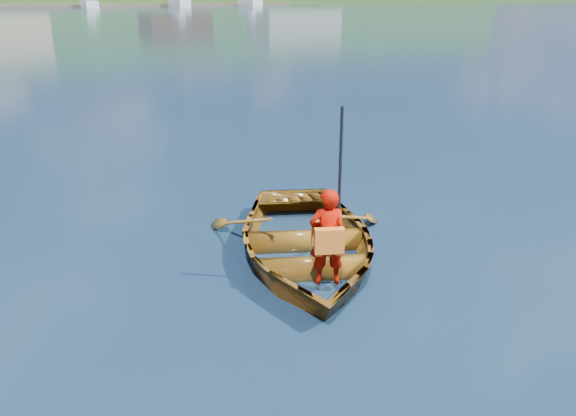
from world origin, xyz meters
The scene contains 3 objects.
ground centered at (0.00, 0.00, 0.00)m, with size 600.00×600.00×0.00m.
rowboat centered at (-1.17, 0.72, 0.24)m, with size 3.87×4.47×0.78m.
child_paddler centered at (-1.36, -0.17, 0.70)m, with size 0.51×0.43×2.09m.
Camera 1 is at (-4.48, -5.27, 3.34)m, focal length 35.00 mm.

